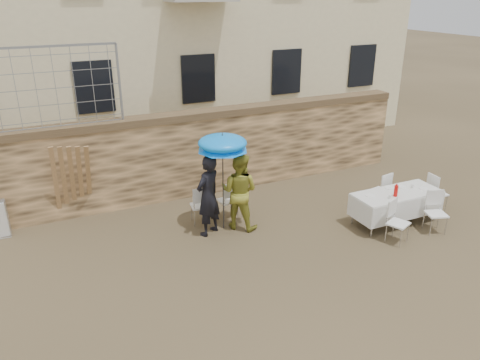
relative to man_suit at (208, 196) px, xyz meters
name	(u,v)px	position (x,y,z in m)	size (l,w,h in m)	color
ground	(271,298)	(0.14, -2.71, -0.93)	(80.00, 80.00, 0.00)	brown
stone_wall	(181,156)	(0.14, 2.29, 0.17)	(13.00, 0.50, 2.20)	#937149
chain_link_fence	(46,89)	(-2.86, 2.29, 2.17)	(3.20, 0.06, 1.80)	gray
man_suit	(208,196)	(0.00, 0.00, 0.00)	(0.68, 0.44, 1.86)	black
woman_dress	(239,191)	(0.75, 0.00, -0.03)	(0.88, 0.68, 1.80)	gold
umbrella	(223,146)	(0.40, 0.10, 1.07)	(1.12, 1.12, 2.11)	#3F3F44
couple_chair_left	(200,204)	(0.00, 0.55, -0.45)	(0.48, 0.48, 0.96)	white
couple_chair_right	(228,199)	(0.70, 0.55, -0.45)	(0.48, 0.48, 0.96)	white
banquet_table	(397,194)	(4.17, -1.33, -0.20)	(2.10, 0.85, 0.78)	silver
soda_bottle	(396,191)	(3.97, -1.48, -0.02)	(0.09, 0.09, 0.26)	red
table_chair_front_left	(398,222)	(3.57, -2.08, -0.45)	(0.48, 0.48, 0.96)	white
table_chair_front_right	(436,213)	(4.67, -2.08, -0.45)	(0.48, 0.48, 0.96)	white
table_chair_back	(380,190)	(4.37, -0.53, -0.45)	(0.48, 0.48, 0.96)	white
table_chair_side	(437,192)	(5.57, -1.23, -0.45)	(0.48, 0.48, 0.96)	white
wood_planks	(70,182)	(-2.68, 1.89, 0.07)	(0.70, 0.20, 2.00)	#A37749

